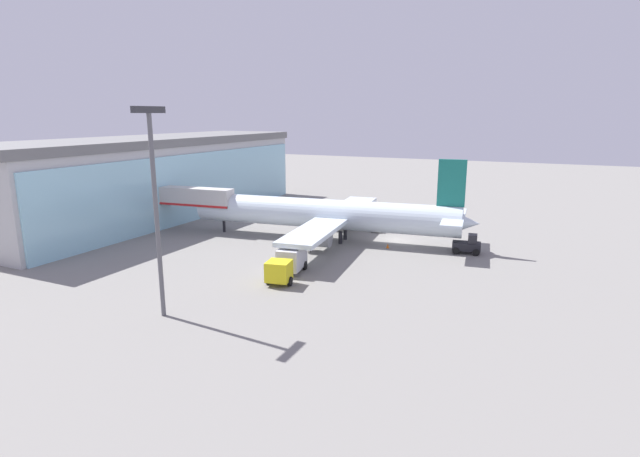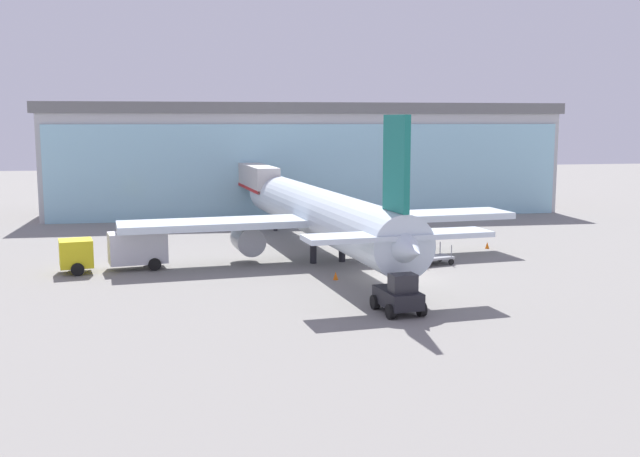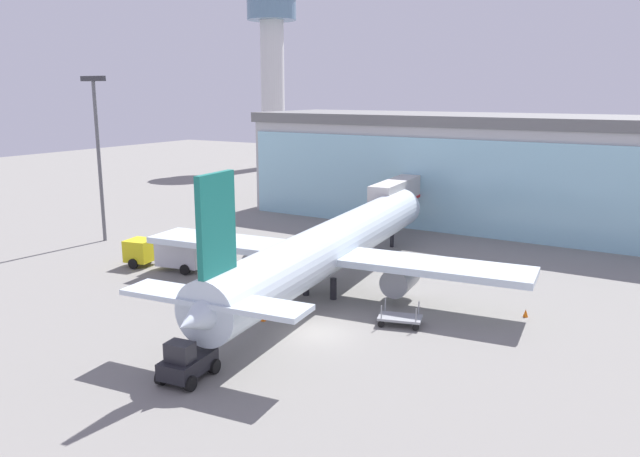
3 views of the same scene
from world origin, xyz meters
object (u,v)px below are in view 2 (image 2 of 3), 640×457
Objects in this scene: baggage_cart at (433,258)px; catering_truck at (118,250)px; safety_cone_nose at (336,276)px; safety_cone_wingtip at (487,245)px; pushback_tug at (399,296)px; jet_bridge at (254,178)px; airplane at (320,214)px.

catering_truck is at bearing 159.61° from baggage_cart.
safety_cone_nose is 1.00× the size of safety_cone_wingtip.
catering_truck is at bearing 39.41° from pushback_tug.
jet_bridge is 27.13× the size of safety_cone_nose.
baggage_cart is (22.65, -2.14, -0.97)m from catering_truck.
safety_cone_nose and safety_cone_wingtip have the same top height.
jet_bridge reaches higher than safety_cone_wingtip.
catering_truck is 13.77× the size of safety_cone_wingtip.
safety_cone_nose is (-8.17, -3.94, -0.23)m from baggage_cart.
catering_truck is 2.43× the size of baggage_cart.
safety_cone_nose is at bearing 170.80° from airplane.
jet_bridge is 38.42m from pushback_tug.
baggage_cart is at bearing -139.32° from safety_cone_wingtip.
pushback_tug is (1.13, -17.44, -2.44)m from airplane.
pushback_tug is (-6.56, -13.12, 0.47)m from baggage_cart.
jet_bridge is 26.23m from safety_cone_wingtip.
pushback_tug is 6.18× the size of safety_cone_wingtip.
pushback_tug is at bearing -178.89° from jet_bridge.
safety_cone_wingtip is at bearing 176.99° from catering_truck.
airplane is at bearing 178.22° from catering_truck.
baggage_cart is 0.92× the size of pushback_tug.
baggage_cart is 8.90m from safety_cone_wingtip.
airplane reaches higher than baggage_cart.
airplane is 17.65m from pushback_tug.
catering_truck is 22.77m from baggage_cart.
catering_truck is 13.77× the size of safety_cone_nose.
airplane is 9.30m from baggage_cart.
safety_cone_wingtip is at bearing 25.69° from baggage_cart.
airplane is 15.24m from catering_truck.
baggage_cart reaches higher than safety_cone_nose.
baggage_cart is 5.67× the size of safety_cone_wingtip.
catering_truck is 29.65m from safety_cone_wingtip.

